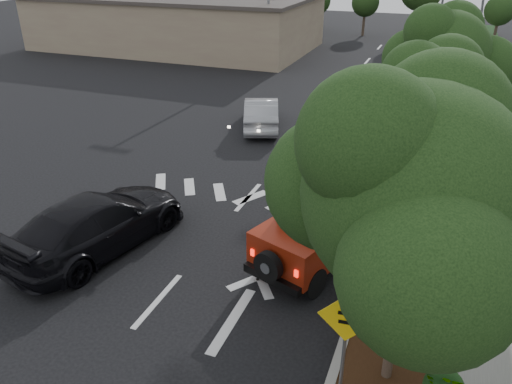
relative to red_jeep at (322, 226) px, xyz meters
The scene contains 17 objects.
ground 4.69m from the red_jeep, 135.61° to the right, with size 120.00×120.00×0.00m, color black.
curb 8.96m from the red_jeep, 81.38° to the left, with size 0.20×70.00×0.15m, color #9E9B93.
planting_strip 9.16m from the red_jeep, 75.15° to the left, with size 1.80×70.00×0.12m, color black.
sidewalk 9.82m from the red_jeep, 64.31° to the left, with size 2.00×70.00×0.12m, color gray.
commercial_building 33.02m from the red_jeep, 125.71° to the left, with size 22.00×12.00×4.00m, color #88715E.
transmission_tower 44.90m from the red_jeep, 86.51° to the left, with size 7.00×4.00×28.00m, color slate, non-canonical shape.
street_tree_near 4.50m from the red_jeep, 57.72° to the right, with size 3.80×3.80×5.92m, color black, non-canonical shape.
street_tree_mid 4.18m from the red_jeep, 54.75° to the left, with size 3.20×3.20×5.32m, color black, non-canonical shape.
street_tree_far 10.13m from the red_jeep, 76.60° to the left, with size 3.40×3.40×5.62m, color black, non-canonical shape.
light_pole_a 24.83m from the red_jeep, 113.18° to the left, with size 2.00×0.22×9.00m, color slate, non-canonical shape.
light_pole_b 36.45m from the red_jeep, 107.19° to the left, with size 2.00×0.22×9.00m, color slate, non-canonical shape.
red_jeep is the anchor object (origin of this frame).
silver_suv_ahead 7.26m from the red_jeep, 95.02° to the left, with size 2.21×4.79×1.33m, color #A1A3A9.
black_suv_oncoming 6.29m from the red_jeep, 164.81° to the right, with size 2.27×5.58×1.62m, color black.
silver_sedan_oncoming 11.23m from the red_jeep, 118.85° to the left, with size 1.54×4.41×1.45m, color #9FA0A7.
parked_suv 26.24m from the red_jeep, 120.30° to the left, with size 1.85×4.60×1.57m, color #999BA0.
speed_hump_sign 4.64m from the red_jeep, 70.51° to the right, with size 1.07×0.13×2.29m.
Camera 1 is at (5.79, -8.29, 7.90)m, focal length 35.00 mm.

